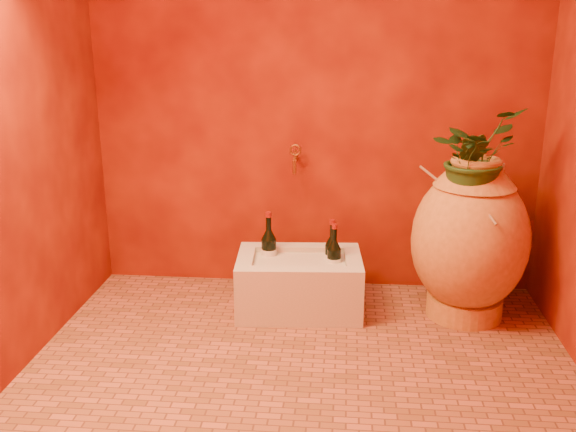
# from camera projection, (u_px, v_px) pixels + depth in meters

# --- Properties ---
(floor) EXTENTS (2.50, 2.50, 0.00)m
(floor) POSITION_uv_depth(u_px,v_px,m) (301.00, 367.00, 2.91)
(floor) COLOR #994E32
(floor) RESTS_ON ground
(wall_back) EXTENTS (2.50, 0.02, 2.50)m
(wall_back) POSITION_uv_depth(u_px,v_px,m) (316.00, 70.00, 3.50)
(wall_back) COLOR #510A04
(wall_back) RESTS_ON ground
(wall_left) EXTENTS (0.02, 2.00, 2.50)m
(wall_left) POSITION_uv_depth(u_px,v_px,m) (2.00, 85.00, 2.66)
(wall_left) COLOR #510A04
(wall_left) RESTS_ON ground
(amphora) EXTENTS (0.75, 0.75, 0.86)m
(amphora) POSITION_uv_depth(u_px,v_px,m) (470.00, 239.00, 3.30)
(amphora) COLOR #C78638
(amphora) RESTS_ON floor
(stone_basin) EXTENTS (0.69, 0.49, 0.31)m
(stone_basin) POSITION_uv_depth(u_px,v_px,m) (299.00, 284.00, 3.45)
(stone_basin) COLOR beige
(stone_basin) RESTS_ON floor
(wine_bottle_a) EXTENTS (0.08, 0.08, 0.32)m
(wine_bottle_a) POSITION_uv_depth(u_px,v_px,m) (334.00, 261.00, 3.42)
(wine_bottle_a) COLOR black
(wine_bottle_a) RESTS_ON stone_basin
(wine_bottle_b) EXTENTS (0.09, 0.09, 0.35)m
(wine_bottle_b) POSITION_uv_depth(u_px,v_px,m) (269.00, 252.00, 3.51)
(wine_bottle_b) COLOR black
(wine_bottle_b) RESTS_ON stone_basin
(wine_bottle_c) EXTENTS (0.08, 0.08, 0.32)m
(wine_bottle_c) POSITION_uv_depth(u_px,v_px,m) (332.00, 256.00, 3.47)
(wine_bottle_c) COLOR black
(wine_bottle_c) RESTS_ON stone_basin
(wall_tap) EXTENTS (0.07, 0.14, 0.15)m
(wall_tap) POSITION_uv_depth(u_px,v_px,m) (295.00, 157.00, 3.57)
(wall_tap) COLOR #9B6723
(wall_tap) RESTS_ON wall_back
(plant_main) EXTENTS (0.57, 0.57, 0.48)m
(plant_main) POSITION_uv_depth(u_px,v_px,m) (474.00, 156.00, 3.15)
(plant_main) COLOR #1D3F16
(plant_main) RESTS_ON amphora
(plant_side) EXTENTS (0.22, 0.20, 0.34)m
(plant_side) POSITION_uv_depth(u_px,v_px,m) (467.00, 166.00, 3.16)
(plant_side) COLOR #1D3F16
(plant_side) RESTS_ON amphora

